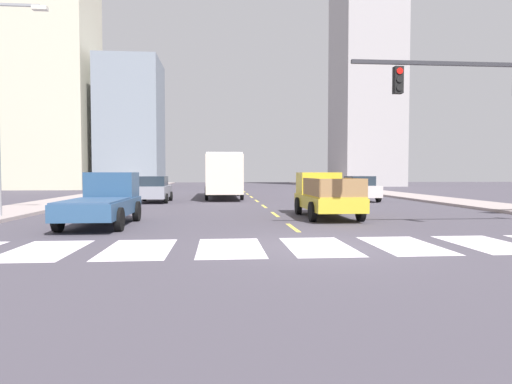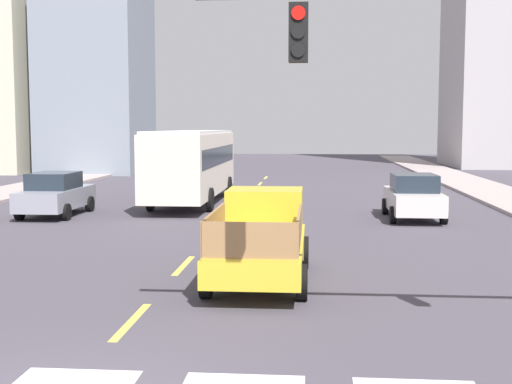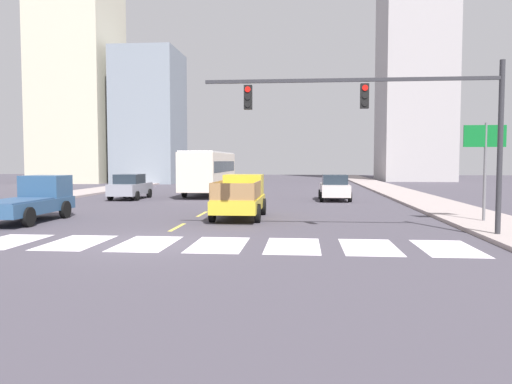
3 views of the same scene
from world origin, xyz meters
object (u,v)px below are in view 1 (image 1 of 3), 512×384
(pickup_dark, at_px, (105,200))
(streetlight_left, at_px, (0,99))
(pickup_stakebed, at_px, (325,196))
(sedan_far, at_px, (154,189))
(sedan_near_right, at_px, (359,189))
(city_bus, at_px, (224,173))

(pickup_dark, bearing_deg, streetlight_left, 153.44)
(streetlight_left, bearing_deg, pickup_stakebed, 0.31)
(sedan_far, bearing_deg, pickup_stakebed, -49.02)
(pickup_stakebed, distance_m, sedan_near_right, 11.68)
(sedan_far, bearing_deg, sedan_near_right, 1.03)
(city_bus, bearing_deg, sedan_far, -135.00)
(sedan_near_right, bearing_deg, pickup_stakebed, -115.44)
(pickup_dark, relative_size, city_bus, 0.48)
(sedan_near_right, bearing_deg, pickup_dark, -137.60)
(city_bus, height_order, streetlight_left, streetlight_left)
(sedan_far, xyz_separation_m, streetlight_left, (-4.69, -10.46, 4.11))
(pickup_dark, xyz_separation_m, city_bus, (4.65, 17.32, 1.03))
(pickup_dark, height_order, streetlight_left, streetlight_left)
(pickup_stakebed, relative_size, sedan_near_right, 1.18)
(pickup_dark, bearing_deg, city_bus, 73.18)
(pickup_stakebed, distance_m, pickup_dark, 9.21)
(pickup_stakebed, xyz_separation_m, city_bus, (-4.29, 15.10, 1.02))
(city_bus, bearing_deg, sedan_near_right, -26.54)
(pickup_dark, bearing_deg, pickup_stakebed, 12.17)
(pickup_stakebed, relative_size, city_bus, 0.48)
(pickup_stakebed, height_order, sedan_near_right, pickup_stakebed)
(streetlight_left, bearing_deg, pickup_dark, -24.76)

